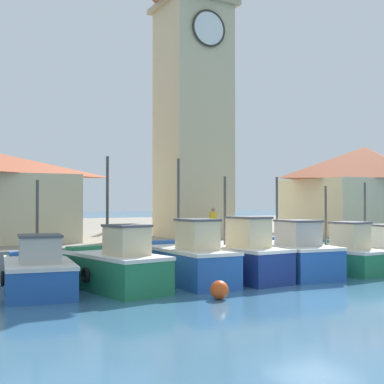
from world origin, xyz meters
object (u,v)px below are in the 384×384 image
(fishing_boat_center, at_px, (286,255))
(port_crane_near, at_px, (218,152))
(fishing_boat_left_outer, at_px, (116,267))
(fishing_boat_mid_right, at_px, (337,255))
(warehouse_right, at_px, (365,188))
(fishing_boat_far_left, at_px, (38,272))
(fishing_boat_left_inner, at_px, (187,260))
(fishing_boat_mid_left, at_px, (236,258))
(fishing_boat_right_inner, at_px, (376,253))
(clock_tower, at_px, (193,85))
(mooring_buoy, at_px, (219,290))
(dock_worker_near_tower, at_px, (213,223))

(fishing_boat_center, height_order, port_crane_near, port_crane_near)
(fishing_boat_left_outer, bearing_deg, fishing_boat_mid_right, -0.26)
(warehouse_right, bearing_deg, fishing_boat_left_outer, -158.80)
(fishing_boat_far_left, xyz_separation_m, fishing_boat_left_inner, (5.37, -0.35, 0.14))
(fishing_boat_left_outer, distance_m, fishing_boat_center, 7.53)
(fishing_boat_left_inner, height_order, fishing_boat_center, fishing_boat_left_inner)
(fishing_boat_far_left, relative_size, fishing_boat_mid_left, 0.93)
(fishing_boat_center, distance_m, fishing_boat_mid_right, 2.47)
(fishing_boat_far_left, height_order, fishing_boat_center, fishing_boat_center)
(fishing_boat_center, xyz_separation_m, port_crane_near, (11.17, 24.24, 6.74))
(fishing_boat_center, distance_m, fishing_boat_right_inner, 5.04)
(fishing_boat_mid_left, distance_m, warehouse_right, 16.54)
(fishing_boat_left_outer, relative_size, warehouse_right, 0.48)
(fishing_boat_right_inner, bearing_deg, fishing_boat_mid_left, 179.55)
(fishing_boat_left_inner, xyz_separation_m, fishing_boat_mid_left, (2.10, -0.07, 0.01))
(fishing_boat_far_left, height_order, warehouse_right, warehouse_right)
(fishing_boat_right_inner, bearing_deg, warehouse_right, 46.59)
(fishing_boat_far_left, bearing_deg, fishing_boat_center, -2.10)
(fishing_boat_far_left, bearing_deg, fishing_boat_mid_left, -3.21)
(fishing_boat_center, bearing_deg, warehouse_right, 31.15)
(fishing_boat_far_left, height_order, clock_tower, clock_tower)
(fishing_boat_left_inner, bearing_deg, fishing_boat_far_left, 176.32)
(fishing_boat_left_inner, bearing_deg, mooring_buoy, -101.09)
(clock_tower, distance_m, warehouse_right, 13.29)
(fishing_boat_far_left, relative_size, fishing_boat_center, 0.89)
(fishing_boat_center, relative_size, fishing_boat_right_inner, 1.03)
(fishing_boat_left_inner, bearing_deg, fishing_boat_mid_left, -1.99)
(clock_tower, relative_size, warehouse_right, 1.78)
(fishing_boat_far_left, relative_size, fishing_boat_right_inner, 0.92)
(port_crane_near, bearing_deg, fishing_boat_far_left, -131.54)
(fishing_boat_far_left, distance_m, fishing_boat_right_inner, 15.02)
(fishing_boat_far_left, bearing_deg, dock_worker_near_tower, 27.41)
(fishing_boat_right_inner, height_order, dock_worker_near_tower, fishing_boat_right_inner)
(fishing_boat_left_outer, xyz_separation_m, dock_worker_near_tower, (7.16, 5.67, 1.16))
(fishing_boat_center, bearing_deg, port_crane_near, 65.25)
(fishing_boat_mid_right, distance_m, fishing_boat_right_inner, 2.61)
(fishing_boat_right_inner, xyz_separation_m, port_crane_near, (6.14, 24.36, 6.86))
(fishing_boat_mid_right, height_order, dock_worker_near_tower, fishing_boat_mid_right)
(fishing_boat_mid_left, distance_m, dock_worker_near_tower, 5.92)
(fishing_boat_left_inner, distance_m, fishing_boat_mid_left, 2.10)
(fishing_boat_far_left, relative_size, fishing_boat_left_inner, 0.94)
(fishing_boat_mid_left, bearing_deg, fishing_boat_left_inner, 178.01)
(port_crane_near, bearing_deg, fishing_boat_left_outer, -127.28)
(clock_tower, xyz_separation_m, dock_worker_near_tower, (-0.32, -2.73, -7.49))
(fishing_boat_far_left, bearing_deg, fishing_boat_mid_right, -3.34)
(fishing_boat_far_left, relative_size, port_crane_near, 0.26)
(mooring_buoy, bearing_deg, fishing_boat_left_outer, 125.19)
(warehouse_right, bearing_deg, clock_tower, 176.09)
(mooring_buoy, xyz_separation_m, dock_worker_near_tower, (4.93, 8.82, 1.66))
(dock_worker_near_tower, bearing_deg, fishing_boat_left_inner, -128.57)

